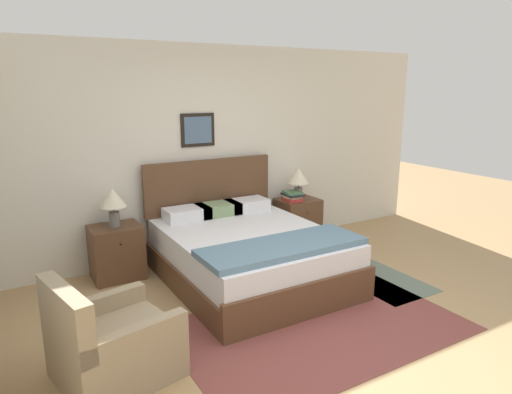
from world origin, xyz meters
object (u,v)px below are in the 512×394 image
at_px(table_lamp_near_window, 113,200).
at_px(nightstand_by_door, 297,220).
at_px(nightstand_near_window, 117,252).
at_px(armchair, 111,345).
at_px(bed, 248,253).
at_px(table_lamp_by_door, 299,178).

bearing_deg(table_lamp_near_window, nightstand_by_door, 0.05).
xyz_separation_m(nightstand_near_window, table_lamp_near_window, (0.00, -0.00, 0.60)).
bearing_deg(nightstand_by_door, nightstand_near_window, 180.00).
distance_m(nightstand_near_window, table_lamp_near_window, 0.60).
relative_size(armchair, table_lamp_near_window, 2.15).
bearing_deg(bed, table_lamp_by_door, 32.82).
height_order(bed, nightstand_by_door, bed).
xyz_separation_m(armchair, table_lamp_near_window, (0.50, 1.82, 0.64)).
relative_size(nightstand_near_window, table_lamp_by_door, 1.40).
xyz_separation_m(nightstand_near_window, nightstand_by_door, (2.47, 0.00, 0.00)).
distance_m(nightstand_near_window, nightstand_by_door, 2.47).
relative_size(armchair, table_lamp_by_door, 2.15).
relative_size(bed, table_lamp_by_door, 4.85).
xyz_separation_m(nightstand_near_window, table_lamp_by_door, (2.47, -0.00, 0.60)).
distance_m(nightstand_near_window, table_lamp_by_door, 2.54).
relative_size(bed, nightstand_by_door, 3.47).
bearing_deg(armchair, bed, 108.82).
height_order(bed, table_lamp_near_window, bed).
bearing_deg(bed, armchair, -149.27).
bearing_deg(table_lamp_by_door, armchair, -148.39).
relative_size(armchair, nightstand_by_door, 1.54).
height_order(armchair, table_lamp_by_door, table_lamp_by_door).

